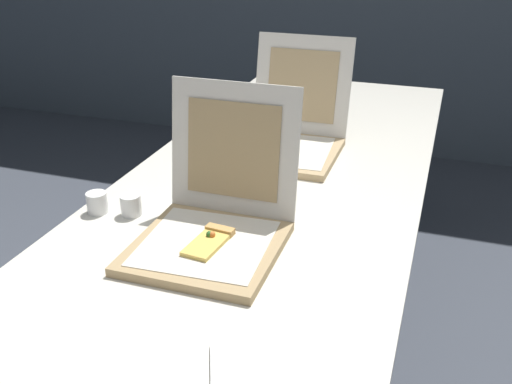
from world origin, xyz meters
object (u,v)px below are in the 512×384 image
cup_white_near_right (131,205)px  napkin_pile (259,369)px  pizza_box_middle (289,136)px  table (270,198)px  pizza_box_front (213,224)px  cup_white_near_left (97,203)px  cup_white_far (244,122)px

cup_white_near_right → napkin_pile: size_ratio=0.28×
pizza_box_middle → cup_white_near_right: (-0.27, -0.57, -0.02)m
pizza_box_middle → napkin_pile: size_ratio=2.01×
table → cup_white_near_right: size_ratio=43.57×
pizza_box_front → cup_white_near_right: 0.27m
pizza_box_front → cup_white_near_left: 0.36m
table → pizza_box_front: (-0.03, -0.37, 0.10)m
cup_white_near_left → cup_white_near_right: bearing=10.5°
pizza_box_front → pizza_box_middle: size_ratio=0.94×
table → pizza_box_front: size_ratio=6.37×
cup_white_near_right → cup_white_far: 0.73m
napkin_pile → cup_white_far: bearing=111.0°
cup_white_far → pizza_box_middle: bearing=-35.9°
cup_white_near_left → napkin_pile: 0.73m
pizza_box_front → cup_white_near_left: (-0.35, 0.05, -0.02)m
cup_white_far → napkin_pile: cup_white_far is taller
pizza_box_middle → cup_white_far: pizza_box_middle is taller
pizza_box_middle → cup_white_near_right: size_ratio=7.26×
pizza_box_front → cup_white_far: pizza_box_front is taller
cup_white_far → cup_white_near_right: bearing=-94.2°
table → pizza_box_middle: size_ratio=6.00×
pizza_box_middle → pizza_box_front: bearing=-90.6°
napkin_pile → pizza_box_middle: bearing=103.1°
table → cup_white_far: (-0.23, 0.42, 0.07)m
table → cup_white_far: cup_white_far is taller
cup_white_near_right → napkin_pile: 0.67m
cup_white_near_left → napkin_pile: bearing=-35.7°
pizza_box_middle → cup_white_near_left: bearing=-121.4°
table → cup_white_near_left: bearing=-139.9°
pizza_box_middle → napkin_pile: 1.04m
cup_white_near_right → napkin_pile: bearing=-41.4°
cup_white_near_right → table: bearing=46.5°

